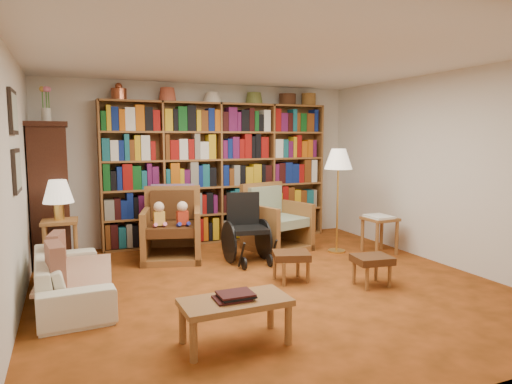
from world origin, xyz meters
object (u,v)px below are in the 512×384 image
armchair_sage (274,224)px  coffee_table (235,305)px  footstool_b (372,261)px  side_table_lamp (60,234)px  side_table_papers (380,224)px  sofa (71,278)px  armchair_leather (170,229)px  wheelchair (247,231)px  floor_lamp (338,163)px  footstool_a (291,257)px

armchair_sage → coffee_table: bearing=-120.4°
armchair_sage → footstool_b: bearing=-82.3°
side_table_lamp → side_table_papers: size_ratio=1.21×
sofa → side_table_lamp: (-0.10, 1.07, 0.24)m
armchair_leather → sofa: bearing=-134.8°
footstool_b → armchair_sage: bearing=97.7°
wheelchair → side_table_papers: size_ratio=1.67×
sofa → armchair_leather: 1.84m
floor_lamp → footstool_b: (-0.47, -1.45, -1.01)m
sofa → side_table_lamp: 1.10m
floor_lamp → coffee_table: 3.40m
wheelchair → coffee_table: size_ratio=1.04×
footstool_a → armchair_leather: bearing=123.7°
wheelchair → floor_lamp: (1.39, -0.05, 0.88)m
armchair_sage → footstool_a: 1.61m
side_table_lamp → footstool_a: 2.82m
armchair_sage → floor_lamp: bearing=-37.5°
coffee_table → side_table_lamp: bearing=116.6°
side_table_lamp → coffee_table: bearing=-63.4°
sofa → armchair_sage: (2.86, 1.24, 0.13)m
floor_lamp → footstool_a: size_ratio=3.02×
armchair_leather → coffee_table: 2.86m
armchair_sage → side_table_papers: bearing=-34.0°
armchair_leather → wheelchair: 1.08m
wheelchair → footstool_a: 1.03m
armchair_sage → floor_lamp: floor_lamp is taller
footstool_b → coffee_table: coffee_table is taller
sofa → wheelchair: size_ratio=1.82×
armchair_leather → coffee_table: size_ratio=1.14×
armchair_leather → floor_lamp: floor_lamp is taller
armchair_leather → footstool_a: armchair_leather is taller
armchair_sage → armchair_leather: bearing=177.6°
sofa → wheelchair: bearing=-75.0°
floor_lamp → sofa: bearing=-169.4°
sofa → floor_lamp: bearing=-82.5°
armchair_sage → sofa: bearing=-156.6°
sofa → footstool_a: bearing=-100.2°
footstool_b → coffee_table: size_ratio=0.51×
wheelchair → side_table_lamp: bearing=171.4°
side_table_papers → side_table_lamp: bearing=170.8°
sofa → footstool_a: (2.36, -0.29, 0.04)m
side_table_lamp → wheelchair: (2.30, -0.35, -0.07)m
sofa → armchair_leather: bearing=-47.9°
side_table_lamp → footstool_a: bearing=-28.9°
side_table_lamp → coffee_table: 2.94m
footstool_a → side_table_lamp: bearing=151.1°
armchair_sage → footstool_a: bearing=-107.9°
footstool_a → coffee_table: coffee_table is taller
footstool_b → armchair_leather: bearing=131.3°
armchair_leather → footstool_b: size_ratio=2.25×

